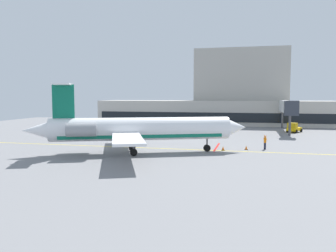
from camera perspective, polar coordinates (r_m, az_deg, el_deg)
ground at (r=44.35m, az=-0.30°, el=-4.46°), size 120.00×120.00×0.11m
terminal_building at (r=89.80m, az=9.32°, el=4.60°), size 59.21×13.23×19.30m
jet_bridge_west at (r=72.43m, az=19.19°, el=3.00°), size 2.40×19.40×6.42m
regional_jet at (r=43.31m, az=-5.19°, el=-0.52°), size 27.18×22.22×8.77m
baggage_tug at (r=72.33m, az=20.22°, el=-0.31°), size 3.35×3.96×1.96m
pushback_tractor at (r=61.98m, az=-4.08°, el=-0.86°), size 4.46×2.82×1.95m
marshaller at (r=48.34m, az=15.88°, el=-2.59°), size 0.47×0.78×1.98m
safety_cone_alpha at (r=46.41m, az=9.17°, el=-3.73°), size 0.47×0.47×0.55m
safety_cone_bravo at (r=47.58m, az=12.91°, el=-3.57°), size 0.47×0.47×0.55m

